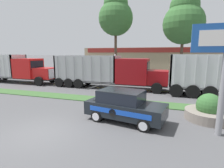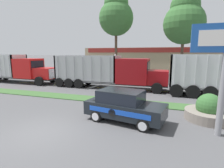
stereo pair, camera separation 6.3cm
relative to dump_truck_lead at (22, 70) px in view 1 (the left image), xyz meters
name	(u,v)px [view 1 (the left image)]	position (x,y,z in m)	size (l,w,h in m)	color
ground_plane	(43,132)	(12.16, -11.07, -1.64)	(600.00, 600.00, 0.00)	#515154
grass_verge	(96,99)	(12.16, -4.73, -1.61)	(120.00, 1.64, 0.06)	#3D6633
centre_line_2	(26,83)	(0.34, 0.09, -1.64)	(2.40, 0.14, 0.01)	yellow
centre_line_3	(62,85)	(5.74, 0.09, -1.64)	(2.40, 0.14, 0.01)	yellow
centre_line_4	(105,88)	(11.14, 0.09, -1.64)	(2.40, 0.14, 0.01)	yellow
centre_line_5	(155,91)	(16.54, 0.09, -1.64)	(2.40, 0.14, 0.01)	yellow
centre_line_6	(216,95)	(21.94, 0.09, -1.64)	(2.40, 0.14, 0.01)	yellow
dump_truck_lead	(22,70)	(0.00, 0.00, 0.00)	(11.01, 2.76, 3.57)	black
dump_truck_trail	(119,73)	(12.76, 0.15, 0.02)	(12.23, 2.66, 3.66)	black
rally_car	(124,105)	(15.48, -8.40, -0.77)	(4.58, 2.55, 1.76)	black
stone_planter	(209,111)	(20.01, -6.74, -1.14)	(2.55, 2.55, 1.51)	gray
store_building_backdrop	(163,60)	(16.44, 19.77, 0.73)	(29.19, 12.10, 4.73)	tan
tree_behind_left	(116,15)	(9.83, 8.41, 7.67)	(5.08, 5.08, 12.64)	brown
tree_behind_centre	(184,20)	(19.25, 8.78, 6.54)	(5.45, 5.45, 11.73)	brown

